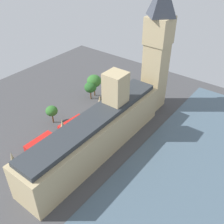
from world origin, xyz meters
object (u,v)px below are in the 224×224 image
Objects in this scene: car_dark_green_corner at (15,169)px; plane_tree_under_trees at (94,81)px; plane_tree_slot_10 at (90,87)px; street_lamp_slot_11 at (91,89)px; clock_tower at (158,46)px; double_decker_bus_trailing at (39,144)px; double_decker_bus_far_end at (71,125)px; pedestrian_leading at (66,145)px; plane_tree_near_tower at (52,111)px; pedestrian_opposite_hall at (92,128)px; pedestrian_kerbside at (102,120)px; car_blue_midblock at (102,108)px; car_silver_by_river_gate at (90,113)px; parliament_building at (98,131)px.

car_dark_green_corner is 0.46× the size of plane_tree_under_trees.
plane_tree_slot_10 is 2.13m from street_lamp_slot_11.
clock_tower is 4.89× the size of double_decker_bus_trailing.
pedestrian_leading is at bearing -53.27° from double_decker_bus_far_end.
double_decker_bus_trailing is (16.05, 47.97, -23.94)m from clock_tower.
plane_tree_near_tower is at bearing 158.50° from pedestrian_leading.
double_decker_bus_trailing reaches higher than pedestrian_opposite_hall.
street_lamp_slot_11 is at bearing -88.48° from plane_tree_near_tower.
clock_tower is 49.72m from pedestrian_leading.
pedestrian_kerbside is at bearing -104.13° from double_decker_bus_trailing.
plane_tree_near_tower is (9.63, 18.46, 4.52)m from car_blue_midblock.
clock_tower reaches higher than double_decker_bus_far_end.
plane_tree_near_tower is at bearing 90.69° from plane_tree_under_trees.
car_dark_green_corner is at bearing 111.67° from plane_tree_near_tower.
plane_tree_under_trees is at bearing 115.68° from double_decker_bus_far_end.
plane_tree_slot_10 is at bearing 117.39° from double_decker_bus_far_end.
plane_tree_near_tower is (24.39, 34.47, -21.18)m from clock_tower.
car_blue_midblock is 6.17m from car_silver_by_river_gate.
parliament_building is 14.94m from double_decker_bus_far_end.
car_blue_midblock is 8.39m from pedestrian_kerbside.
pedestrian_kerbside is 18.64m from plane_tree_slot_10.
clock_tower is 4.83× the size of double_decker_bus_far_end.
double_decker_bus_trailing is (1.31, 13.97, 0.00)m from double_decker_bus_far_end.
pedestrian_leading is at bearing 21.44° from pedestrian_opposite_hall.
pedestrian_kerbside is (-5.07, -36.49, -0.18)m from car_dark_green_corner.
pedestrian_opposite_hall is 22.75m from plane_tree_slot_10.
pedestrian_opposite_hall is (-6.85, -19.38, -1.88)m from double_decker_bus_trailing.
car_blue_midblock is 0.41× the size of double_decker_bus_trailing.
pedestrian_kerbside is at bearing -4.99° from car_silver_by_river_gate.
car_dark_green_corner is 0.57× the size of plane_tree_slot_10.
car_dark_green_corner is (-0.14, 43.06, 0.00)m from car_blue_midblock.
car_silver_by_river_gate is (1.62, 5.95, 0.00)m from car_blue_midblock.
street_lamp_slot_11 is at bearing -44.54° from parliament_building.
plane_tree_slot_10 is at bearing -124.06° from pedestrian_kerbside.
plane_tree_near_tower reaches higher than street_lamp_slot_11.
parliament_building is 13.18m from pedestrian_leading.
parliament_building is 34.31m from street_lamp_slot_11.
pedestrian_leading is at bearing 114.40° from plane_tree_under_trees.
pedestrian_leading is 0.23× the size of plane_tree_near_tower.
plane_tree_under_trees is 3.63m from plane_tree_slot_10.
double_decker_bus_far_end is 1.05× the size of plane_tree_under_trees.
street_lamp_slot_11 is (14.95, -30.23, 3.47)m from pedestrian_leading.
double_decker_bus_far_end is (-1.63, 12.04, 1.74)m from car_silver_by_river_gate.
double_decker_bus_far_end is at bearing -20.39° from pedestrian_opposite_hall.
parliament_building reaches higher than plane_tree_near_tower.
double_decker_bus_trailing is at bearing 102.50° from plane_tree_under_trees.
clock_tower is 5.05× the size of plane_tree_under_trees.
car_silver_by_river_gate is 0.43× the size of double_decker_bus_far_end.
plane_tree_near_tower reaches higher than pedestrian_opposite_hall.
parliament_building is at bearing 36.73° from pedestrian_kerbside.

